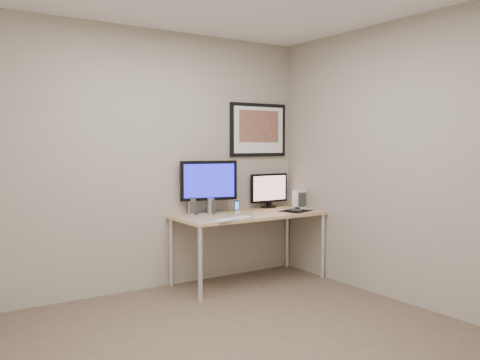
{
  "coord_description": "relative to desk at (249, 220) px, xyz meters",
  "views": [
    {
      "loc": [
        -1.99,
        -3.04,
        1.46
      ],
      "look_at": [
        0.72,
        1.1,
        1.11
      ],
      "focal_mm": 38.0,
      "sensor_mm": 36.0,
      "label": 1
    }
  ],
  "objects": [
    {
      "name": "room",
      "position": [
        -1.0,
        -0.9,
        0.98
      ],
      "size": [
        3.6,
        3.6,
        3.6
      ],
      "color": "white",
      "rests_on": "ground"
    },
    {
      "name": "speaker_left",
      "position": [
        -0.54,
        0.27,
        0.17
      ],
      "size": [
        0.09,
        0.09,
        0.2
      ],
      "primitive_type": "cylinder",
      "rotation": [
        0.0,
        0.0,
        -0.14
      ],
      "color": "#A5A5AA",
      "rests_on": "desk"
    },
    {
      "name": "floor",
      "position": [
        -1.0,
        -1.35,
        -0.66
      ],
      "size": [
        3.6,
        3.6,
        0.0
      ],
      "primitive_type": "plane",
      "color": "brown",
      "rests_on": "ground"
    },
    {
      "name": "keyboard",
      "position": [
        -0.38,
        -0.28,
        0.07
      ],
      "size": [
        0.47,
        0.24,
        0.02
      ],
      "primitive_type": "cube",
      "rotation": [
        0.0,
        0.0,
        0.27
      ],
      "color": "silver",
      "rests_on": "desk"
    },
    {
      "name": "mousepad",
      "position": [
        0.53,
        -0.12,
        0.07
      ],
      "size": [
        0.36,
        0.34,
        0.0
      ],
      "primitive_type": "cube",
      "rotation": [
        0.0,
        0.0,
        0.29
      ],
      "color": "black",
      "rests_on": "desk"
    },
    {
      "name": "desk",
      "position": [
        0.0,
        0.0,
        0.0
      ],
      "size": [
        1.6,
        0.7,
        0.73
      ],
      "color": "#8B6443",
      "rests_on": "floor"
    },
    {
      "name": "monitor_tv",
      "position": [
        0.47,
        0.28,
        0.28
      ],
      "size": [
        0.5,
        0.12,
        0.39
      ],
      "rotation": [
        0.0,
        0.0,
        0.01
      ],
      "color": "black",
      "rests_on": "desk"
    },
    {
      "name": "framed_art",
      "position": [
        0.35,
        0.33,
        0.96
      ],
      "size": [
        0.75,
        0.04,
        0.6
      ],
      "color": "black",
      "rests_on": "room"
    },
    {
      "name": "speaker_right",
      "position": [
        -0.4,
        0.12,
        0.15
      ],
      "size": [
        0.09,
        0.09,
        0.17
      ],
      "primitive_type": "cylinder",
      "rotation": [
        0.0,
        0.0,
        0.34
      ],
      "color": "#A5A5AA",
      "rests_on": "desk"
    },
    {
      "name": "mouse",
      "position": [
        0.57,
        -0.1,
        0.09
      ],
      "size": [
        0.08,
        0.12,
        0.04
      ],
      "primitive_type": "ellipsoid",
      "rotation": [
        0.0,
        0.0,
        -0.22
      ],
      "color": "black",
      "rests_on": "mousepad"
    },
    {
      "name": "phone_dock",
      "position": [
        -0.04,
        0.19,
        0.13
      ],
      "size": [
        0.07,
        0.07,
        0.12
      ],
      "primitive_type": "cube",
      "rotation": [
        0.0,
        0.0,
        -0.23
      ],
      "color": "black",
      "rests_on": "desk"
    },
    {
      "name": "fan_unit",
      "position": [
        0.72,
        0.04,
        0.17
      ],
      "size": [
        0.14,
        0.11,
        0.21
      ],
      "primitive_type": "cube",
      "rotation": [
        0.0,
        0.0,
        -0.07
      ],
      "color": "silver",
      "rests_on": "desk"
    },
    {
      "name": "remote",
      "position": [
        0.45,
        -0.16,
        0.08
      ],
      "size": [
        0.07,
        0.17,
        0.02
      ],
      "primitive_type": "cube",
      "rotation": [
        0.0,
        0.0,
        -0.14
      ],
      "color": "black",
      "rests_on": "desk"
    },
    {
      "name": "monitor_large",
      "position": [
        -0.36,
        0.21,
        0.37
      ],
      "size": [
        0.61,
        0.25,
        0.56
      ],
      "rotation": [
        0.0,
        0.0,
        -0.22
      ],
      "color": "#A5A5AA",
      "rests_on": "desk"
    }
  ]
}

